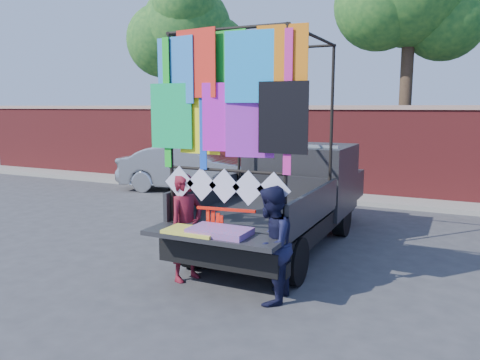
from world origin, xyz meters
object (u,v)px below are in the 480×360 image
at_px(pickup_truck, 292,193).
at_px(sedan, 190,168).
at_px(man, 271,245).
at_px(woman, 187,227).

distance_m(pickup_truck, sedan, 5.95).
bearing_deg(man, woman, -103.83).
height_order(pickup_truck, woman, pickup_truck).
distance_m(sedan, woman, 7.60).
height_order(woman, man, woman).
bearing_deg(sedan, woman, -161.49).
xyz_separation_m(sedan, man, (5.37, -6.72, 0.07)).
bearing_deg(sedan, pickup_truck, -141.77).
bearing_deg(woman, sedan, 48.92).
bearing_deg(sedan, man, -154.09).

